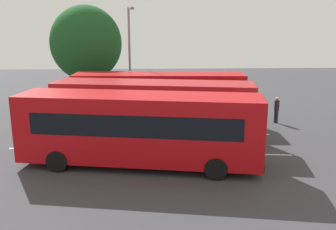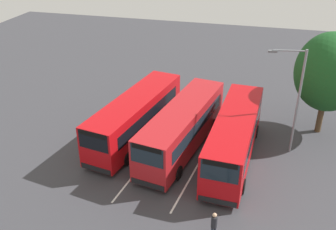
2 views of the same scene
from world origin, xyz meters
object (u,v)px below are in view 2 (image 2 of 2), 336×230
at_px(bus_center_left, 182,127).
at_px(pedestrian, 214,224).
at_px(bus_center_right, 234,136).
at_px(depot_tree, 329,72).
at_px(bus_far_left, 136,116).
at_px(street_lamp, 295,96).

bearing_deg(bus_center_left, pedestrian, 33.52).
bearing_deg(bus_center_right, depot_tree, 136.11).
bearing_deg(pedestrian, depot_tree, -60.59).
height_order(bus_far_left, pedestrian, bus_far_left).
bearing_deg(bus_far_left, depot_tree, 118.56).
relative_size(bus_center_left, bus_center_right, 1.01).
relative_size(bus_far_left, bus_center_left, 1.00).
bearing_deg(depot_tree, bus_far_left, -71.25).
distance_m(pedestrian, street_lamp, 10.77).
relative_size(pedestrian, depot_tree, 0.22).
relative_size(bus_far_left, street_lamp, 1.47).
bearing_deg(bus_far_left, street_lamp, 105.07).
distance_m(bus_far_left, bus_center_left, 3.69).
height_order(pedestrian, depot_tree, depot_tree).
relative_size(pedestrian, street_lamp, 0.23).
xyz_separation_m(pedestrian, depot_tree, (-13.04, 6.00, 3.84)).
xyz_separation_m(bus_center_left, depot_tree, (-5.10, 9.50, 3.06)).
distance_m(bus_far_left, depot_tree, 14.20).
bearing_deg(street_lamp, bus_center_right, 19.92).
bearing_deg(bus_far_left, pedestrian, 49.48).
relative_size(bus_center_right, pedestrian, 6.31).
relative_size(bus_far_left, bus_center_right, 1.01).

